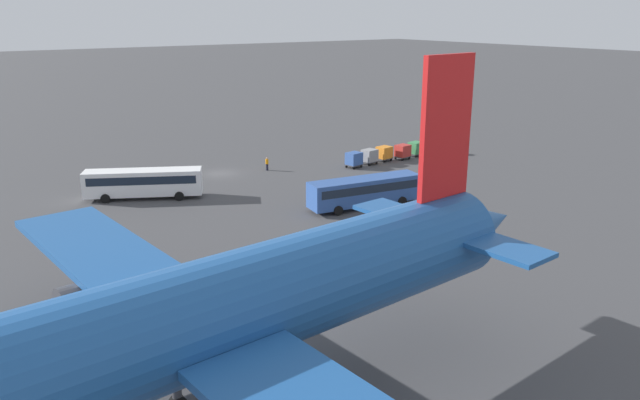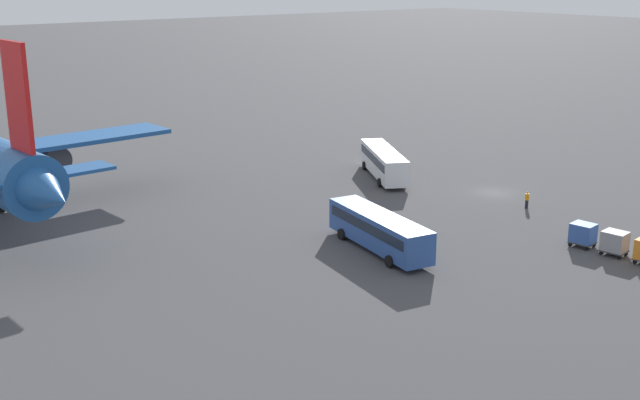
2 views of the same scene
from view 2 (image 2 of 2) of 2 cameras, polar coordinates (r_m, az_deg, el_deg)
ground_plane at (r=87.07m, az=12.27°, el=0.52°), size 600.00×600.00×0.00m
shuttle_bus_near at (r=91.05m, az=4.54°, el=2.78°), size 12.48×8.33×3.24m
shuttle_bus_far at (r=67.39m, az=4.22°, el=-2.06°), size 12.73×4.71×3.15m
worker_person at (r=81.86m, az=14.50°, el=0.01°), size 0.38×0.38×1.74m
cargo_cart_grey at (r=70.56m, az=20.22°, el=-2.80°), size 2.23×1.96×2.06m
cargo_cart_blue at (r=71.84m, az=18.20°, el=-2.27°), size 2.23×1.96×2.06m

